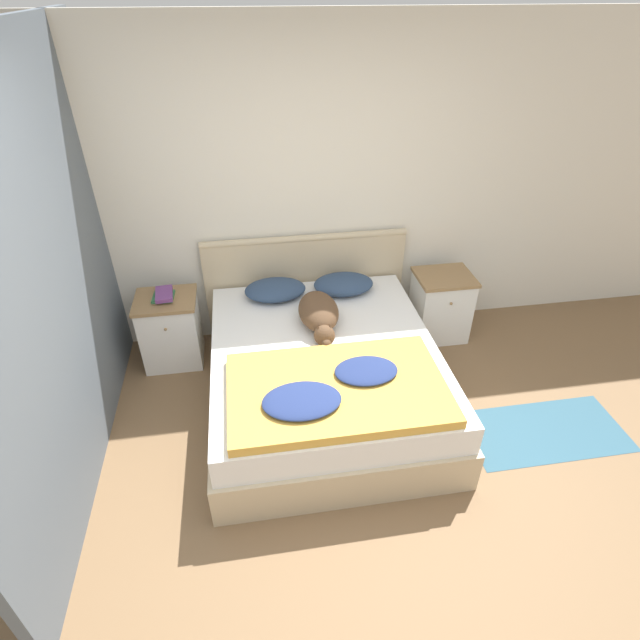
% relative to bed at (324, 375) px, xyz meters
% --- Properties ---
extents(ground_plane, '(16.00, 16.00, 0.00)m').
position_rel_bed_xyz_m(ground_plane, '(-0.10, -1.08, -0.26)').
color(ground_plane, brown).
extents(wall_back, '(9.00, 0.06, 2.55)m').
position_rel_bed_xyz_m(wall_back, '(-0.10, 1.05, 1.01)').
color(wall_back, silver).
rests_on(wall_back, ground_plane).
extents(wall_side_left, '(0.06, 3.10, 2.55)m').
position_rel_bed_xyz_m(wall_side_left, '(-1.60, -0.03, 1.01)').
color(wall_side_left, slate).
rests_on(wall_side_left, ground_plane).
extents(bed, '(1.65, 1.92, 0.53)m').
position_rel_bed_xyz_m(bed, '(0.00, 0.00, 0.00)').
color(bed, '#C6B28E').
rests_on(bed, ground_plane).
extents(headboard, '(1.73, 0.06, 0.95)m').
position_rel_bed_xyz_m(headboard, '(0.00, 0.98, 0.23)').
color(headboard, '#C6B28E').
rests_on(headboard, ground_plane).
extents(nightstand_left, '(0.48, 0.42, 0.61)m').
position_rel_bed_xyz_m(nightstand_left, '(-1.16, 0.71, 0.05)').
color(nightstand_left, white).
rests_on(nightstand_left, ground_plane).
extents(nightstand_right, '(0.48, 0.42, 0.61)m').
position_rel_bed_xyz_m(nightstand_right, '(1.16, 0.71, 0.05)').
color(nightstand_right, white).
rests_on(nightstand_right, ground_plane).
extents(pillow_left, '(0.50, 0.35, 0.13)m').
position_rel_bed_xyz_m(pillow_left, '(-0.29, 0.73, 0.33)').
color(pillow_left, navy).
rests_on(pillow_left, bed).
extents(pillow_right, '(0.50, 0.35, 0.13)m').
position_rel_bed_xyz_m(pillow_right, '(0.29, 0.73, 0.33)').
color(pillow_right, navy).
rests_on(pillow_right, bed).
extents(quilt, '(1.37, 0.84, 0.12)m').
position_rel_bed_xyz_m(quilt, '(-0.01, -0.49, 0.31)').
color(quilt, gold).
rests_on(quilt, bed).
extents(dog, '(0.30, 0.70, 0.21)m').
position_rel_bed_xyz_m(dog, '(0.01, 0.28, 0.37)').
color(dog, brown).
rests_on(dog, bed).
extents(book_stack, '(0.17, 0.23, 0.05)m').
position_rel_bed_xyz_m(book_stack, '(-1.16, 0.72, 0.38)').
color(book_stack, '#337547').
rests_on(book_stack, nightstand_left).
extents(rug, '(1.14, 0.56, 0.00)m').
position_rel_bed_xyz_m(rug, '(1.52, -0.56, -0.26)').
color(rug, '#335B70').
rests_on(rug, ground_plane).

